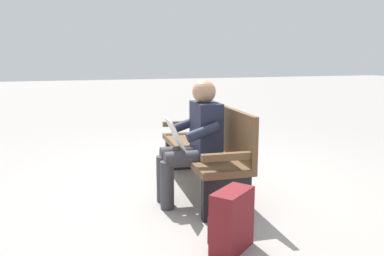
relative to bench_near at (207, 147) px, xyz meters
The scene contains 4 objects.
ground_plane 0.46m from the bench_near, 87.40° to the left, with size 40.00×40.00×0.00m, color gray.
bench_near is the anchor object (origin of this frame).
person_seated 0.45m from the bench_near, 143.19° to the left, with size 0.58×0.59×1.18m.
backpack 1.38m from the bench_near, 167.81° to the left, with size 0.37×0.39×0.45m.
Camera 1 is at (-3.83, 1.30, 1.40)m, focal length 37.24 mm.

